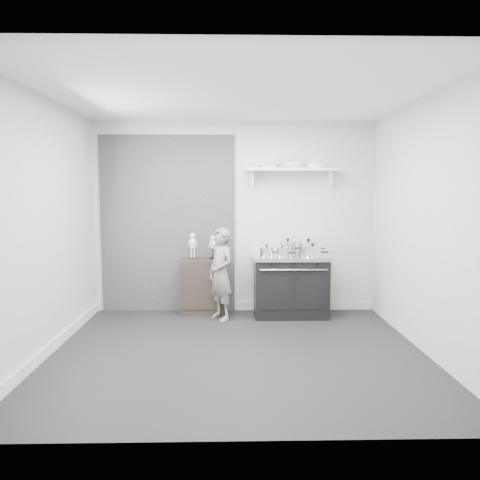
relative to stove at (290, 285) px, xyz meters
name	(u,v)px	position (x,y,z in m)	size (l,w,h in m)	color
ground	(237,352)	(-0.77, -1.48, -0.42)	(4.00, 4.00, 0.00)	black
room_shell	(228,199)	(-0.85, -1.33, 1.21)	(4.02, 3.62, 2.71)	#B0B0AD
wall_shelf	(292,170)	(0.03, 0.20, 1.58)	(1.30, 0.26, 0.24)	white
stove	(290,285)	(0.00, 0.00, 0.00)	(1.05, 0.66, 0.84)	black
side_cabinet	(202,286)	(-1.22, 0.13, -0.03)	(0.60, 0.35, 0.78)	black
child	(221,274)	(-0.95, -0.18, 0.19)	(0.45, 0.30, 1.23)	slate
pot_front_left	(267,252)	(-0.34, -0.11, 0.48)	(0.28, 0.19, 0.16)	white
pot_back_left	(288,248)	(-0.03, 0.13, 0.51)	(0.33, 0.24, 0.22)	white
pot_back_right	(308,248)	(0.26, 0.10, 0.51)	(0.36, 0.28, 0.23)	white
pot_front_right	(312,252)	(0.27, -0.18, 0.49)	(0.33, 0.25, 0.19)	white
pot_front_center	(283,252)	(-0.13, -0.18, 0.48)	(0.25, 0.16, 0.16)	white
skeleton_full	(193,244)	(-1.35, 0.13, 0.56)	(0.12, 0.07, 0.41)	silver
skeleton_torso	(213,246)	(-1.07, 0.13, 0.54)	(0.10, 0.07, 0.37)	silver
bowl_large	(269,165)	(-0.29, 0.19, 1.65)	(0.30, 0.30, 0.07)	white
bowl_small	(295,165)	(0.06, 0.19, 1.65)	(0.24, 0.24, 0.07)	white
plate_stack	(316,166)	(0.37, 0.19, 1.65)	(0.26, 0.26, 0.06)	silver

